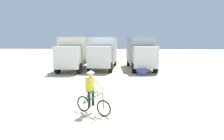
% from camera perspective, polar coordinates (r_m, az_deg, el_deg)
% --- Properties ---
extents(ground_plane, '(120.00, 120.00, 0.00)m').
position_cam_1_polar(ground_plane, '(8.24, 0.11, -12.44)').
color(ground_plane, beige).
extents(box_truck_cream_rv, '(2.42, 6.76, 3.35)m').
position_cam_1_polar(box_truck_cream_rv, '(20.14, -11.11, 5.53)').
color(box_truck_cream_rv, beige).
rests_on(box_truck_cream_rv, ground).
extents(box_truck_avon_van, '(2.63, 6.83, 3.35)m').
position_cam_1_polar(box_truck_avon_van, '(20.44, -2.50, 5.74)').
color(box_truck_avon_van, white).
rests_on(box_truck_avon_van, ground).
extents(box_truck_grey_hauler, '(2.84, 6.90, 3.35)m').
position_cam_1_polar(box_truck_grey_hauler, '(20.31, 8.60, 5.63)').
color(box_truck_grey_hauler, '#9E9EA3').
rests_on(box_truck_grey_hauler, ground).
extents(cyclist_orange_shirt, '(1.56, 0.89, 1.82)m').
position_cam_1_polar(cyclist_orange_shirt, '(7.78, -6.17, -7.24)').
color(cyclist_orange_shirt, black).
rests_on(cyclist_orange_shirt, ground).
extents(supply_crate, '(0.95, 0.97, 0.54)m').
position_cam_1_polar(supply_crate, '(16.81, 9.20, -0.57)').
color(supply_crate, '#4C5199').
rests_on(supply_crate, ground).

